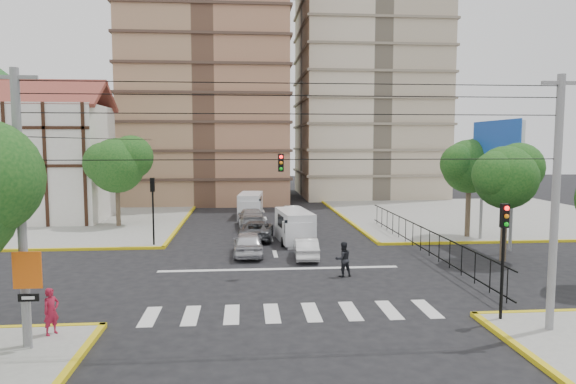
{
  "coord_description": "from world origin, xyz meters",
  "views": [
    {
      "loc": [
        -1.86,
        -25.97,
        6.8
      ],
      "look_at": [
        0.64,
        3.17,
        4.0
      ],
      "focal_mm": 32.0,
      "sensor_mm": 36.0,
      "label": 1
    }
  ],
  "objects": [
    {
      "name": "car_silver_rear_left",
      "position": [
        -1.32,
        15.49,
        0.76
      ],
      "size": [
        2.39,
        5.36,
        1.53
      ],
      "primitive_type": "imported",
      "rotation": [
        0.0,
        0.0,
        3.19
      ],
      "color": "#AFAFB4",
      "rests_on": "ground"
    },
    {
      "name": "van_right_lane",
      "position": [
        1.56,
        8.37,
        1.06
      ],
      "size": [
        2.43,
        5.03,
        2.18
      ],
      "rotation": [
        0.0,
        0.0,
        0.12
      ],
      "color": "silver",
      "rests_on": "ground"
    },
    {
      "name": "pedestrian_sw_corner",
      "position": [
        -8.58,
        -8.0,
        0.97
      ],
      "size": [
        0.67,
        0.72,
        1.65
      ],
      "primitive_type": "imported",
      "rotation": [
        0.0,
        0.0,
        0.97
      ],
      "color": "maroon",
      "rests_on": "sidewalk_sw"
    },
    {
      "name": "car_white_front_right",
      "position": [
        1.74,
        3.64,
        0.63
      ],
      "size": [
        1.5,
        3.85,
        1.25
      ],
      "primitive_type": "imported",
      "rotation": [
        0.0,
        0.0,
        3.1
      ],
      "color": "silver",
      "rests_on": "ground"
    },
    {
      "name": "tree_tudor",
      "position": [
        -11.9,
        16.01,
        5.22
      ],
      "size": [
        5.39,
        4.4,
        7.43
      ],
      "color": "#473828",
      "rests_on": "ground"
    },
    {
      "name": "traffic_light_se",
      "position": [
        7.8,
        -7.8,
        3.11
      ],
      "size": [
        0.28,
        0.22,
        4.4
      ],
      "color": "black",
      "rests_on": "ground"
    },
    {
      "name": "car_grey_mid_left",
      "position": [
        -1.01,
        9.91,
        0.68
      ],
      "size": [
        2.71,
        5.08,
        1.36
      ],
      "primitive_type": "imported",
      "rotation": [
        0.0,
        0.0,
        3.05
      ],
      "color": "#5B5E63",
      "rests_on": "ground"
    },
    {
      "name": "traffic_light_hanging",
      "position": [
        0.0,
        -2.04,
        5.9
      ],
      "size": [
        18.0,
        9.12,
        0.92
      ],
      "color": "black",
      "rests_on": "ground"
    },
    {
      "name": "sidewalk_nw",
      "position": [
        -20.0,
        20.0,
        0.07
      ],
      "size": [
        26.0,
        26.0,
        0.15
      ],
      "primitive_type": "cube",
      "color": "gray",
      "rests_on": "ground"
    },
    {
      "name": "traffic_light_nw",
      "position": [
        -7.8,
        7.8,
        3.11
      ],
      "size": [
        0.28,
        0.22,
        4.4
      ],
      "color": "black",
      "rests_on": "ground"
    },
    {
      "name": "car_white_rear_right",
      "position": [
        2.29,
        19.45,
        0.62
      ],
      "size": [
        1.6,
        3.86,
        1.24
      ],
      "primitive_type": "imported",
      "rotation": [
        0.0,
        0.0,
        3.22
      ],
      "color": "silver",
      "rests_on": "ground"
    },
    {
      "name": "utility_pole_sw",
      "position": [
        -9.0,
        -9.0,
        4.77
      ],
      "size": [
        1.4,
        0.28,
        9.0
      ],
      "color": "slate",
      "rests_on": "ground"
    },
    {
      "name": "van_left_lane",
      "position": [
        -1.3,
        20.74,
        1.07
      ],
      "size": [
        2.4,
        5.07,
        2.21
      ],
      "rotation": [
        0.0,
        0.0,
        -0.1
      ],
      "color": "silver",
      "rests_on": "ground"
    },
    {
      "name": "billboard",
      "position": [
        14.45,
        6.0,
        6.0
      ],
      "size": [
        0.36,
        6.2,
        8.1
      ],
      "color": "slate",
      "rests_on": "ground"
    },
    {
      "name": "utility_pole_se",
      "position": [
        9.0,
        -9.0,
        4.77
      ],
      "size": [
        1.4,
        0.28,
        9.0
      ],
      "color": "slate",
      "rests_on": "ground"
    },
    {
      "name": "car_darkgrey_mid_right",
      "position": [
        1.81,
        14.9,
        0.66
      ],
      "size": [
        1.89,
        3.98,
        1.31
      ],
      "primitive_type": "imported",
      "rotation": [
        0.0,
        0.0,
        3.05
      ],
      "color": "#292A2C",
      "rests_on": "ground"
    },
    {
      "name": "tree_park_c",
      "position": [
        14.09,
        9.01,
        5.34
      ],
      "size": [
        4.65,
        3.8,
        7.25
      ],
      "color": "#473828",
      "rests_on": "ground"
    },
    {
      "name": "district_sign",
      "position": [
        -8.8,
        -9.24,
        2.45
      ],
      "size": [
        0.9,
        0.12,
        3.2
      ],
      "color": "slate",
      "rests_on": "ground"
    },
    {
      "name": "stop_line",
      "position": [
        0.0,
        1.2,
        0.01
      ],
      "size": [
        13.0,
        0.4,
        0.01
      ],
      "primitive_type": "cube",
      "color": "silver",
      "rests_on": "ground"
    },
    {
      "name": "pedestrian_crosswalk",
      "position": [
        3.13,
        -0.62,
        0.9
      ],
      "size": [
        1.03,
        0.89,
        1.8
      ],
      "primitive_type": "imported",
      "rotation": [
        0.0,
        0.0,
        3.42
      ],
      "color": "black",
      "rests_on": "ground"
    },
    {
      "name": "tudor_building",
      "position": [
        -19.0,
        20.0,
        5.25
      ],
      "size": [
        10.8,
        8.05,
        12.23
      ],
      "color": "silver",
      "rests_on": "ground"
    },
    {
      "name": "tree_park_a",
      "position": [
        13.08,
        2.01,
        5.01
      ],
      "size": [
        4.41,
        3.6,
        6.83
      ],
      "color": "#473828",
      "rests_on": "ground"
    },
    {
      "name": "ground",
      "position": [
        0.0,
        0.0,
        0.0
      ],
      "size": [
        160.0,
        160.0,
        0.0
      ],
      "primitive_type": "plane",
      "color": "black",
      "rests_on": "ground"
    },
    {
      "name": "crosswalk_stripes",
      "position": [
        0.0,
        -6.0,
        0.01
      ],
      "size": [
        12.0,
        2.4,
        0.01
      ],
      "primitive_type": "cube",
      "color": "silver",
      "rests_on": "ground"
    },
    {
      "name": "sidewalk_ne",
      "position": [
        20.0,
        20.0,
        0.07
      ],
      "size": [
        26.0,
        26.0,
        0.15
      ],
      "primitive_type": "cube",
      "color": "gray",
      "rests_on": "ground"
    },
    {
      "name": "park_fence",
      "position": [
        9.0,
        4.5,
        0.0
      ],
      "size": [
        0.1,
        22.5,
        1.66
      ],
      "primitive_type": null,
      "color": "black",
      "rests_on": "ground"
    },
    {
      "name": "tower_beige",
      "position": [
        14.0,
        40.0,
        24.0
      ],
      "size": [
        17.0,
        16.0,
        48.0
      ],
      "primitive_type": "cube",
      "color": "tan",
      "rests_on": "ground"
    },
    {
      "name": "car_silver_front_left",
      "position": [
        -1.66,
        4.77,
        0.75
      ],
      "size": [
        1.84,
        4.44,
        1.5
      ],
      "primitive_type": "imported",
      "rotation": [
        0.0,
        0.0,
        3.15
      ],
      "color": "silver",
      "rests_on": "ground"
    }
  ]
}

